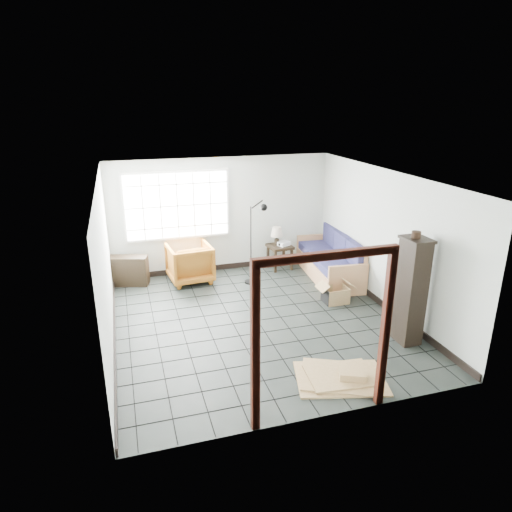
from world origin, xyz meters
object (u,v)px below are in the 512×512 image
object	(u,v)px
armchair	(190,261)
side_table	(280,249)
tall_shelf	(411,290)
futon_sofa	(332,262)

from	to	relation	value
armchair	side_table	size ratio (longest dim) A/B	1.62
side_table	tall_shelf	bearing A→B (deg)	-77.07
side_table	armchair	bearing A→B (deg)	-175.65
futon_sofa	side_table	bearing A→B (deg)	143.49
armchair	side_table	world-z (taller)	armchair
side_table	tall_shelf	distance (m)	3.91
futon_sofa	tall_shelf	xyz separation A→B (m)	(-0.07, -2.95, 0.55)
futon_sofa	armchair	bearing A→B (deg)	172.78
armchair	tall_shelf	xyz separation A→B (m)	(3.01, -3.62, 0.44)
futon_sofa	side_table	xyz separation A→B (m)	(-0.94, 0.83, 0.11)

